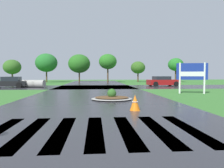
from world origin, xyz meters
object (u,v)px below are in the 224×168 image
median_island (112,97)px  drainage_pipe_stack (31,84)px  car_blue_compact (163,81)px  car_dark_suv (9,82)px  estate_billboard (192,73)px  traffic_cone (135,103)px

median_island → drainage_pipe_stack: 15.83m
median_island → drainage_pipe_stack: (-8.78, 13.17, 0.32)m
car_blue_compact → drainage_pipe_stack: car_blue_compact is taller
car_dark_suv → median_island: bearing=126.2°
estate_billboard → median_island: size_ratio=0.99×
car_dark_suv → traffic_cone: (12.05, -17.32, -0.26)m
drainage_pipe_stack → traffic_cone: size_ratio=5.17×
drainage_pipe_stack → traffic_cone: 19.65m
estate_billboard → car_blue_compact: bearing=-83.2°
car_dark_suv → car_blue_compact: 19.48m
median_island → drainage_pipe_stack: size_ratio=0.71×
car_dark_suv → drainage_pipe_stack: bearing=173.1°
estate_billboard → median_island: 7.88m
median_island → traffic_cone: (0.70, -4.04, 0.21)m
traffic_cone → car_blue_compact: bearing=68.7°
car_blue_compact → traffic_cone: size_ratio=6.17×
median_island → car_dark_suv: car_dark_suv is taller
estate_billboard → car_dark_suv: bearing=-15.0°
estate_billboard → car_dark_suv: estate_billboard is taller
estate_billboard → drainage_pipe_stack: bearing=-18.5°
estate_billboard → car_blue_compact: size_ratio=0.59×
drainage_pipe_stack → traffic_cone: (9.48, -17.21, -0.11)m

